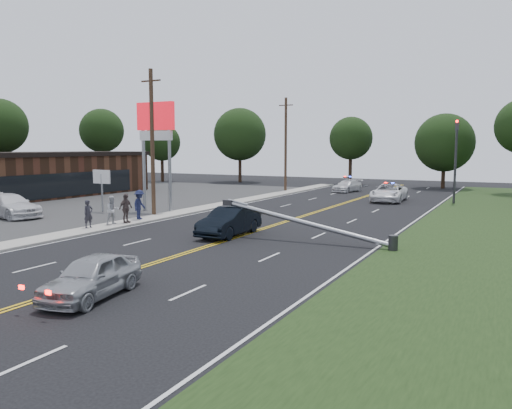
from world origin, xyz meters
The scene contains 25 objects.
ground centered at (0.00, 0.00, 0.00)m, with size 120.00×120.00×0.00m, color black.
parking_lot centered at (-20.00, 10.00, 0.01)m, with size 25.00×60.00×0.01m, color #2D2D2D.
sidewalk centered at (-8.40, 10.00, 0.06)m, with size 1.80×70.00×0.12m, color #A49F94.
centerline_yellow centered at (0.00, 10.00, 0.01)m, with size 0.36×80.00×0.00m, color gold.
pharmacy_building centered at (-27.99, 14.00, 2.20)m, with size 8.40×30.40×4.30m.
pylon_sign centered at (-10.50, 14.00, 6.00)m, with size 3.20×0.35×8.00m.
small_sign centered at (-14.00, 12.00, 2.33)m, with size 1.60×0.14×3.10m.
traffic_signal centered at (8.30, 30.00, 4.21)m, with size 0.28×0.41×7.05m.
fallen_streetlight centered at (4.19, 8.00, 0.92)m, with size 9.36×0.44×1.91m.
utility_pole_mid centered at (-9.20, 12.00, 5.08)m, with size 1.60×0.28×10.00m.
utility_pole_far centered at (-9.20, 34.00, 5.08)m, with size 1.60×0.28×10.00m.
tree_3 centered at (-34.01, 32.27, 6.84)m, with size 5.51×5.51×9.62m.
tree_4 centered at (-30.90, 40.34, 5.44)m, with size 5.13×5.13×8.02m.
tree_5 centered at (-20.95, 44.73, 6.51)m, with size 7.15×7.15×10.10m.
tree_6 centered at (-6.00, 46.91, 5.89)m, with size 5.42×5.42×8.61m.
tree_7 centered at (5.29, 46.40, 5.29)m, with size 6.71×6.71×8.65m.
crashed_sedan centered at (-0.60, 7.83, 0.77)m, with size 1.62×4.66×1.53m, color black.
waiting_sedan centered at (1.29, -3.83, 0.68)m, with size 1.61×3.99×1.36m, color #A0A3A7.
parked_car centered at (-17.45, 6.87, 0.80)m, with size 2.24×5.50×1.60m, color silver.
emergency_a centered at (3.02, 29.17, 0.78)m, with size 2.59×5.61×1.56m, color white.
emergency_b centered at (-3.15, 36.72, 0.64)m, with size 1.78×4.38×1.27m, color silver.
bystander_a centered at (-8.76, 5.64, 0.93)m, with size 0.59×0.39×1.62m, color #25242B.
bystander_b centered at (-8.43, 7.26, 0.98)m, with size 0.84×0.65×1.73m, color #AEAEB3.
bystander_c centered at (-8.49, 9.72, 1.07)m, with size 1.22×0.70×1.89m, color #191D3E.
bystander_d centered at (-8.14, 8.06, 1.03)m, with size 1.07×0.44×1.82m, color #554644.
Camera 1 is at (13.07, -15.01, 4.73)m, focal length 35.00 mm.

